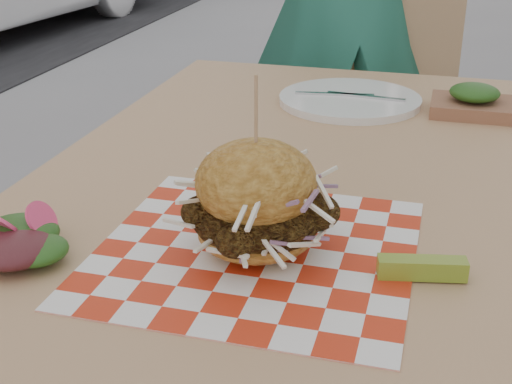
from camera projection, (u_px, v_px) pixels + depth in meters
The scene contains 8 objects.
patio_table at pixel (314, 216), 1.09m from camera, with size 0.80×1.20×0.75m.
patio_chair at pixel (372, 101), 2.06m from camera, with size 0.53×0.53×0.95m.
paper_liner at pixel (256, 250), 0.83m from camera, with size 0.36×0.36×0.00m, color red.
sandwich at pixel (256, 205), 0.80m from camera, with size 0.18×0.18×0.21m.
pickle_spear at pixel (422, 268), 0.77m from camera, with size 0.10×0.02×0.02m, color #98AD32.
side_salad at pixel (23, 240), 0.82m from camera, with size 0.14×0.14×0.05m.
place_setting at pixel (350, 100), 1.36m from camera, with size 0.27×0.27×0.02m.
kraft_tray at pixel (473, 102), 1.29m from camera, with size 0.15×0.12×0.06m.
Camera 1 is at (-0.03, -0.74, 1.15)m, focal length 50.00 mm.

